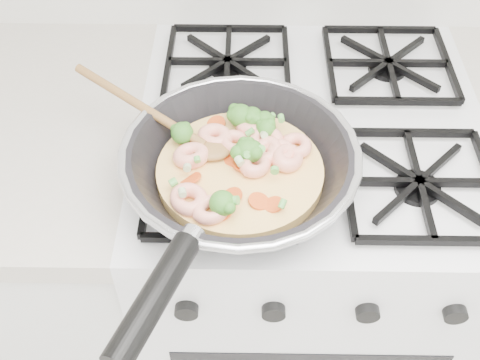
{
  "coord_description": "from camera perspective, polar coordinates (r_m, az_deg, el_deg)",
  "views": [
    {
      "loc": [
        -0.11,
        0.95,
        1.58
      ],
      "look_at": [
        -0.12,
        1.54,
        0.93
      ],
      "focal_mm": 43.99,
      "sensor_mm": 36.0,
      "label": 1
    }
  ],
  "objects": [
    {
      "name": "stove",
      "position": [
        1.35,
        5.34,
        -8.49
      ],
      "size": [
        0.6,
        0.6,
        0.92
      ],
      "color": "white",
      "rests_on": "ground"
    },
    {
      "name": "skillet",
      "position": [
        0.85,
        -0.17,
        1.4
      ],
      "size": [
        0.44,
        0.5,
        0.1
      ],
      "rotation": [
        0.0,
        0.0,
        -0.14
      ],
      "color": "black",
      "rests_on": "stove"
    }
  ]
}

